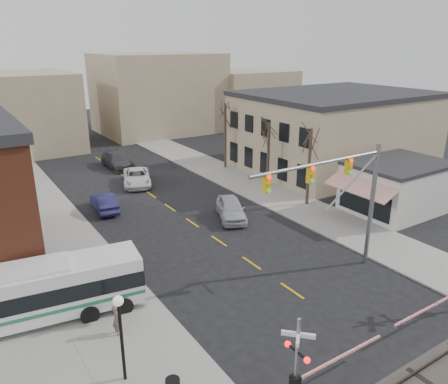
# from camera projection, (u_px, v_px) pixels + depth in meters

# --- Properties ---
(ground) EXTENTS (160.00, 160.00, 0.00)m
(ground) POSITION_uv_depth(u_px,v_px,m) (316.00, 308.00, 23.92)
(ground) COLOR black
(ground) RESTS_ON ground
(sidewalk_west) EXTENTS (5.00, 60.00, 0.12)m
(sidewalk_west) POSITION_uv_depth(u_px,v_px,m) (52.00, 223.00, 34.86)
(sidewalk_west) COLOR gray
(sidewalk_west) RESTS_ON ground
(sidewalk_east) EXTENTS (5.00, 60.00, 0.12)m
(sidewalk_east) POSITION_uv_depth(u_px,v_px,m) (245.00, 183.00, 44.63)
(sidewalk_east) COLOR gray
(sidewalk_east) RESTS_ON ground
(tan_building) EXTENTS (20.30, 15.30, 8.50)m
(tan_building) POSITION_uv_depth(u_px,v_px,m) (335.00, 130.00, 49.68)
(tan_building) COLOR gray
(tan_building) RESTS_ON ground
(awning_shop) EXTENTS (9.74, 6.20, 4.30)m
(awning_shop) POSITION_uv_depth(u_px,v_px,m) (397.00, 186.00, 36.96)
(awning_shop) COLOR beige
(awning_shop) RESTS_ON ground
(tree_east_a) EXTENTS (0.28, 0.28, 6.75)m
(tree_east_a) POSITION_uv_depth(u_px,v_px,m) (309.00, 167.00, 37.68)
(tree_east_a) COLOR #382B21
(tree_east_a) RESTS_ON sidewalk_east
(tree_east_b) EXTENTS (0.28, 0.28, 6.30)m
(tree_east_b) POSITION_uv_depth(u_px,v_px,m) (268.00, 155.00, 42.66)
(tree_east_b) COLOR #382B21
(tree_east_b) RESTS_ON sidewalk_east
(tree_east_c) EXTENTS (0.28, 0.28, 7.20)m
(tree_east_c) POSITION_uv_depth(u_px,v_px,m) (225.00, 136.00, 48.95)
(tree_east_c) COLOR #382B21
(tree_east_c) RESTS_ON sidewalk_east
(transit_bus) EXTENTS (12.03, 4.19, 3.04)m
(transit_bus) POSITION_uv_depth(u_px,v_px,m) (24.00, 295.00, 21.97)
(transit_bus) COLOR silver
(transit_bus) RESTS_ON ground
(traffic_signal_mast) EXTENTS (9.77, 0.30, 8.00)m
(traffic_signal_mast) POSITION_uv_depth(u_px,v_px,m) (344.00, 187.00, 25.51)
(traffic_signal_mast) COLOR gray
(traffic_signal_mast) RESTS_ON ground
(rr_crossing_west) EXTENTS (5.60, 1.36, 4.00)m
(rr_crossing_west) POSITION_uv_depth(u_px,v_px,m) (305.00, 359.00, 17.20)
(rr_crossing_west) COLOR gray
(rr_crossing_west) RESTS_ON ground
(street_lamp) EXTENTS (0.44, 0.44, 4.09)m
(street_lamp) POSITION_uv_depth(u_px,v_px,m) (120.00, 321.00, 17.76)
(street_lamp) COLOR black
(street_lamp) RESTS_ON sidewalk_west
(car_a) EXTENTS (3.88, 5.37, 1.70)m
(car_a) POSITION_uv_depth(u_px,v_px,m) (231.00, 209.00, 35.63)
(car_a) COLOR #B0B1B5
(car_a) RESTS_ON ground
(car_b) EXTENTS (2.10, 4.81, 1.54)m
(car_b) POSITION_uv_depth(u_px,v_px,m) (104.00, 202.00, 37.33)
(car_b) COLOR #1E1C48
(car_b) RESTS_ON ground
(car_c) EXTENTS (4.41, 6.22, 1.58)m
(car_c) POSITION_uv_depth(u_px,v_px,m) (137.00, 177.00, 44.08)
(car_c) COLOR silver
(car_c) RESTS_ON ground
(car_d) EXTENTS (2.45, 5.88, 1.70)m
(car_d) POSITION_uv_depth(u_px,v_px,m) (117.00, 161.00, 49.94)
(car_d) COLOR #3B3B40
(car_d) RESTS_ON ground
(pedestrian_near) EXTENTS (0.44, 0.62, 1.61)m
(pedestrian_near) POSITION_uv_depth(u_px,v_px,m) (116.00, 320.00, 21.36)
(pedestrian_near) COLOR #61524E
(pedestrian_near) RESTS_ON sidewalk_west
(pedestrian_far) EXTENTS (0.98, 0.98, 1.61)m
(pedestrian_far) POSITION_uv_depth(u_px,v_px,m) (82.00, 278.00, 25.07)
(pedestrian_far) COLOR #313956
(pedestrian_far) RESTS_ON sidewalk_west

